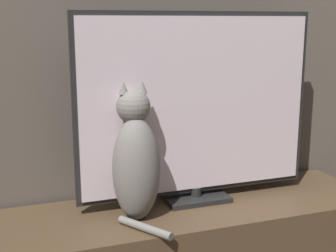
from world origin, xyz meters
TOP-DOWN VIEW (x-y plane):
  - wall_back at (0.00, 1.22)m, footprint 4.80×0.05m
  - tv at (0.08, 1.01)m, footprint 0.96×0.15m
  - cat at (-0.20, 0.92)m, footprint 0.18×0.31m

SIDE VIEW (x-z plane):
  - cat at x=-0.20m, z-range 0.48..0.98m
  - tv at x=0.08m, z-range 0.52..1.26m
  - wall_back at x=0.00m, z-range 0.00..2.60m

